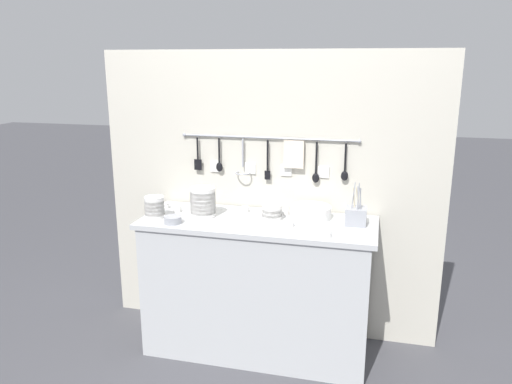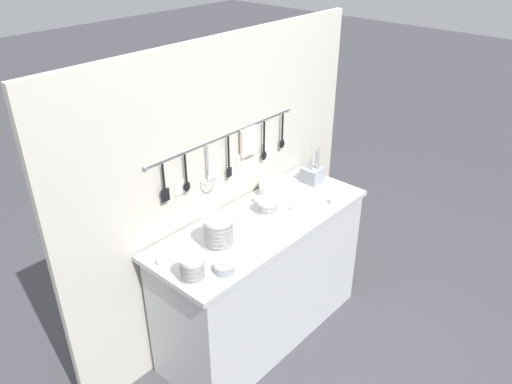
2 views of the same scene
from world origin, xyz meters
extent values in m
plane|color=#424247|center=(0.00, 0.00, 0.00)|extent=(20.00, 20.00, 0.00)
cube|color=#B7BABC|center=(0.00, 0.00, 0.84)|extent=(1.40, 0.53, 0.03)
cube|color=#B7BABC|center=(0.00, 0.00, 0.41)|extent=(1.35, 0.51, 0.82)
cube|color=beige|center=(0.00, 0.30, 0.92)|extent=(2.20, 0.04, 1.84)
cylinder|color=#93969E|center=(0.00, 0.27, 1.31)|extent=(1.12, 0.01, 0.01)
sphere|color=#93969E|center=(-0.56, 0.27, 1.31)|extent=(0.02, 0.02, 0.02)
sphere|color=#93969E|center=(0.56, 0.27, 1.31)|extent=(0.02, 0.02, 0.02)
cylinder|color=black|center=(-0.46, 0.26, 1.22)|extent=(0.01, 0.01, 0.15)
cube|color=black|center=(-0.46, 0.26, 1.12)|extent=(0.05, 0.01, 0.07)
cylinder|color=#93969E|center=(-0.46, 0.27, 1.30)|extent=(0.01, 0.01, 0.02)
cylinder|color=black|center=(-0.32, 0.26, 1.22)|extent=(0.01, 0.01, 0.16)
ellipsoid|color=black|center=(-0.32, 0.26, 1.11)|extent=(0.04, 0.02, 0.06)
cylinder|color=#93969E|center=(-0.32, 0.27, 1.30)|extent=(0.01, 0.01, 0.02)
cylinder|color=#93969E|center=(-0.16, 0.26, 1.21)|extent=(0.01, 0.01, 0.18)
torus|color=#93969E|center=(-0.16, 0.26, 1.08)|extent=(0.10, 0.10, 0.01)
cylinder|color=#93969E|center=(-0.16, 0.27, 1.30)|extent=(0.01, 0.01, 0.02)
cylinder|color=black|center=(0.00, 0.26, 1.20)|extent=(0.01, 0.01, 0.20)
cube|color=black|center=(0.00, 0.26, 1.07)|extent=(0.04, 0.01, 0.06)
cylinder|color=#93969E|center=(0.00, 0.27, 1.30)|extent=(0.01, 0.01, 0.02)
cube|color=beige|center=(0.17, 0.26, 1.21)|extent=(0.13, 0.02, 0.17)
cylinder|color=#93969E|center=(0.17, 0.27, 1.30)|extent=(0.01, 0.01, 0.02)
cylinder|color=black|center=(0.31, 0.26, 1.20)|extent=(0.01, 0.01, 0.20)
ellipsoid|color=black|center=(0.31, 0.26, 1.07)|extent=(0.04, 0.02, 0.06)
cylinder|color=#93969E|center=(0.31, 0.27, 1.30)|extent=(0.01, 0.01, 0.02)
cylinder|color=black|center=(0.48, 0.26, 1.21)|extent=(0.01, 0.01, 0.18)
ellipsoid|color=black|center=(0.48, 0.26, 1.10)|extent=(0.04, 0.02, 0.06)
cylinder|color=#93969E|center=(0.48, 0.27, 1.30)|extent=(0.01, 0.01, 0.02)
cube|color=white|center=(-0.35, 0.28, 1.11)|extent=(0.07, 0.01, 0.07)
cube|color=white|center=(-0.12, 0.28, 1.11)|extent=(0.07, 0.01, 0.07)
cube|color=white|center=(0.12, 0.28, 1.11)|extent=(0.07, 0.01, 0.07)
cube|color=white|center=(0.35, 0.28, 1.11)|extent=(0.07, 0.01, 0.07)
cylinder|color=white|center=(-0.34, 0.00, 0.88)|extent=(0.15, 0.15, 0.04)
cylinder|color=white|center=(-0.34, 0.00, 0.90)|extent=(0.15, 0.15, 0.04)
cylinder|color=white|center=(-0.34, 0.00, 0.92)|extent=(0.15, 0.15, 0.04)
cylinder|color=white|center=(-0.34, 0.00, 0.95)|extent=(0.15, 0.15, 0.04)
cylinder|color=white|center=(-0.34, 0.00, 0.97)|extent=(0.15, 0.15, 0.04)
cylinder|color=white|center=(-0.34, 0.00, 0.99)|extent=(0.15, 0.15, 0.04)
cylinder|color=white|center=(-0.34, 0.00, 1.02)|extent=(0.15, 0.15, 0.04)
cylinder|color=white|center=(-0.62, -0.10, 0.88)|extent=(0.12, 0.12, 0.04)
cylinder|color=white|center=(-0.62, -0.10, 0.90)|extent=(0.12, 0.12, 0.04)
cylinder|color=white|center=(-0.62, -0.10, 0.92)|extent=(0.12, 0.12, 0.04)
cylinder|color=white|center=(-0.62, -0.10, 0.94)|extent=(0.12, 0.12, 0.04)
cylinder|color=white|center=(-0.62, -0.10, 0.97)|extent=(0.12, 0.12, 0.04)
cylinder|color=white|center=(0.08, 0.03, 0.88)|extent=(0.12, 0.12, 0.04)
cylinder|color=white|center=(0.08, 0.03, 0.90)|extent=(0.12, 0.12, 0.04)
cylinder|color=white|center=(0.08, 0.03, 0.93)|extent=(0.12, 0.12, 0.04)
cylinder|color=white|center=(0.30, 0.12, 0.86)|extent=(0.25, 0.25, 0.01)
cylinder|color=white|center=(0.30, 0.12, 0.87)|extent=(0.25, 0.25, 0.01)
cylinder|color=white|center=(0.30, 0.12, 0.88)|extent=(0.25, 0.25, 0.01)
cylinder|color=white|center=(0.30, 0.12, 0.89)|extent=(0.25, 0.25, 0.01)
cylinder|color=white|center=(0.30, 0.12, 0.90)|extent=(0.25, 0.25, 0.01)
cylinder|color=white|center=(0.30, 0.12, 0.91)|extent=(0.25, 0.25, 0.01)
cylinder|color=white|center=(0.30, 0.12, 0.92)|extent=(0.25, 0.25, 0.01)
cylinder|color=white|center=(0.30, 0.12, 0.92)|extent=(0.25, 0.25, 0.01)
cylinder|color=#93969E|center=(-0.47, -0.17, 0.88)|extent=(0.10, 0.10, 0.04)
cube|color=#93969E|center=(0.57, 0.07, 0.90)|extent=(0.12, 0.12, 0.10)
cylinder|color=#93969E|center=(0.59, 0.06, 0.99)|extent=(0.01, 0.01, 0.17)
cylinder|color=#C6B793|center=(0.58, 0.08, 0.99)|extent=(0.03, 0.03, 0.17)
cylinder|color=#93969E|center=(0.59, 0.04, 0.99)|extent=(0.02, 0.01, 0.18)
cylinder|color=#C6B793|center=(0.56, 0.07, 0.99)|extent=(0.03, 0.01, 0.17)
cylinder|color=#93969E|center=(0.58, 0.04, 1.00)|extent=(0.02, 0.02, 0.18)
cylinder|color=#93969E|center=(0.55, 0.06, 1.00)|extent=(0.02, 0.03, 0.20)
cylinder|color=#93969E|center=(0.58, 0.03, 1.01)|extent=(0.01, 0.01, 0.21)
cylinder|color=white|center=(-0.64, 0.10, 0.87)|extent=(0.05, 0.05, 0.04)
cylinder|color=white|center=(0.14, 0.16, 0.87)|extent=(0.05, 0.05, 0.04)
cylinder|color=white|center=(-0.12, 0.15, 0.87)|extent=(0.05, 0.05, 0.04)
cylinder|color=white|center=(0.21, -0.07, 0.87)|extent=(0.05, 0.05, 0.04)
cylinder|color=white|center=(0.43, -0.20, 0.87)|extent=(0.05, 0.05, 0.04)
cylinder|color=white|center=(-0.53, 0.05, 0.87)|extent=(0.05, 0.05, 0.04)
camera|label=1|loc=(0.67, -2.75, 1.77)|focal=35.00mm
camera|label=2|loc=(-1.81, -1.58, 2.39)|focal=35.00mm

